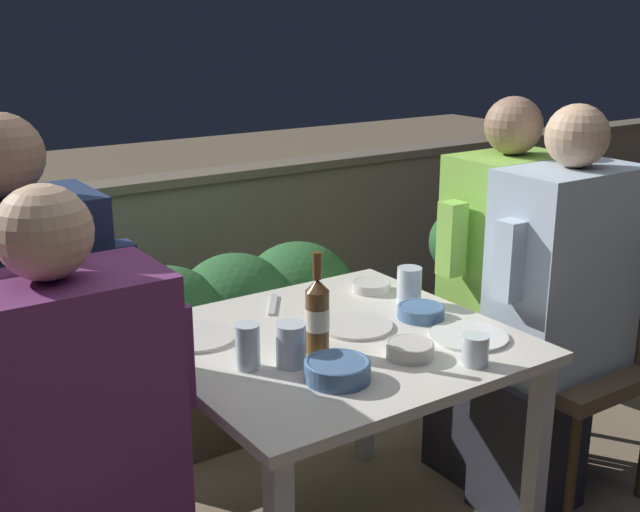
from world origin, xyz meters
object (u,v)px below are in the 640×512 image
at_px(person_blue_shirt, 554,315).
at_px(chair_right_far, 532,313).
at_px(beer_bottle, 317,315).
at_px(person_navy_jumper, 41,391).
at_px(chair_right_near, 590,339).
at_px(person_purple_stripe, 85,471).
at_px(potted_plant, 469,270).
at_px(person_green_blouse, 496,288).

relative_size(person_blue_shirt, chair_right_far, 1.53).
xyz_separation_m(person_blue_shirt, beer_bottle, (-0.84, 0.09, 0.15)).
height_order(person_navy_jumper, person_blue_shirt, person_navy_jumper).
distance_m(chair_right_near, beer_bottle, 1.07).
distance_m(person_purple_stripe, person_navy_jumper, 0.32).
bearing_deg(person_purple_stripe, potted_plant, 24.47).
xyz_separation_m(person_green_blouse, beer_bottle, (-0.86, -0.18, 0.15)).
height_order(person_navy_jumper, beer_bottle, person_navy_jumper).
xyz_separation_m(chair_right_near, beer_bottle, (-1.03, 0.09, 0.28)).
height_order(person_navy_jumper, person_green_blouse, person_navy_jumper).
bearing_deg(chair_right_far, chair_right_near, -95.20).
distance_m(beer_bottle, potted_plant, 1.65).
bearing_deg(beer_bottle, person_blue_shirt, -6.21).
relative_size(person_navy_jumper, person_green_blouse, 1.04).
xyz_separation_m(person_navy_jumper, person_green_blouse, (1.52, -0.03, -0.03)).
distance_m(person_green_blouse, potted_plant, 0.86).
bearing_deg(beer_bottle, potted_plant, 31.07).
bearing_deg(person_purple_stripe, chair_right_near, 0.30).
xyz_separation_m(beer_bottle, potted_plant, (1.38, 0.83, -0.35)).
height_order(person_navy_jumper, potted_plant, person_navy_jumper).
relative_size(person_purple_stripe, chair_right_near, 1.46).
bearing_deg(person_green_blouse, person_blue_shirt, -95.17).
height_order(chair_right_near, chair_right_far, same).
height_order(person_purple_stripe, person_navy_jumper, person_navy_jumper).
height_order(person_purple_stripe, person_green_blouse, person_green_blouse).
height_order(person_navy_jumper, chair_right_far, person_navy_jumper).
distance_m(person_purple_stripe, beer_bottle, 0.70).
xyz_separation_m(person_navy_jumper, chair_right_far, (1.72, -0.03, -0.16)).
bearing_deg(person_blue_shirt, chair_right_far, 51.34).
bearing_deg(person_navy_jumper, chair_right_far, -1.08).
distance_m(person_navy_jumper, chair_right_far, 1.72).
relative_size(chair_right_near, potted_plant, 1.14).
distance_m(person_purple_stripe, chair_right_near, 1.70).
xyz_separation_m(chair_right_far, beer_bottle, (-1.05, -0.18, 0.28)).
relative_size(person_purple_stripe, person_green_blouse, 0.96).
bearing_deg(potted_plant, person_green_blouse, -128.67).
xyz_separation_m(person_navy_jumper, person_blue_shirt, (1.50, -0.31, -0.03)).
height_order(person_purple_stripe, chair_right_far, person_purple_stripe).
bearing_deg(beer_bottle, person_purple_stripe, -171.47).
xyz_separation_m(person_navy_jumper, potted_plant, (2.04, 0.62, -0.22)).
distance_m(chair_right_far, potted_plant, 0.73).
relative_size(person_purple_stripe, potted_plant, 1.66).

